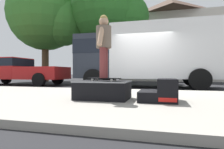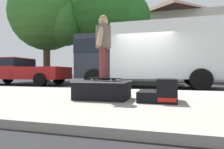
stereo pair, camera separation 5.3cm
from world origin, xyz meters
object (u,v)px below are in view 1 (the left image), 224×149
skate_box (103,89)px  pickup_truck_red (18,70)px  street_tree_main (110,12)px  box_truck (145,53)px  kicker_ramp (161,92)px  skater_kid (104,41)px  skateboard (104,78)px  street_tree_neighbour (49,16)px

skate_box → pickup_truck_red: size_ratio=0.21×
skate_box → pickup_truck_red: bearing=142.4°
skate_box → street_tree_main: 12.06m
box_truck → pickup_truck_red: 7.59m
street_tree_main → kicker_ramp: bearing=-69.1°
skater_kid → box_truck: 5.58m
skate_box → street_tree_main: size_ratio=0.14×
skateboard → skater_kid: bearing=-82.9°
box_truck → pickup_truck_red: (-7.54, -0.06, -0.81)m
skateboard → box_truck: box_truck is taller
skate_box → pickup_truck_red: (-7.09, 5.46, 0.55)m
skate_box → street_tree_neighbour: bearing=128.4°
pickup_truck_red → street_tree_neighbour: (-0.79, 4.47, 4.58)m
skater_kid → street_tree_main: size_ratio=0.17×
kicker_ramp → street_tree_neighbour: size_ratio=0.10×
skater_kid → pickup_truck_red: (-7.12, 5.50, -0.55)m
box_truck → skate_box: bearing=-94.7°
skateboard → street_tree_neighbour: bearing=128.4°
skateboard → skater_kid: 0.85m
skate_box → box_truck: (0.45, 5.52, 1.36)m
skateboard → box_truck: bearing=85.6°
kicker_ramp → skateboard: 1.30m
skater_kid → pickup_truck_red: size_ratio=0.25×
kicker_ramp → pickup_truck_red: (-8.39, 5.46, 0.58)m
street_tree_main → skater_kid: bearing=-75.4°
skate_box → skateboard: size_ratio=1.49×
street_tree_neighbour → skate_box: bearing=-51.6°
skate_box → street_tree_neighbour: 13.68m
skate_box → skater_kid: bearing=-55.0°
kicker_ramp → street_tree_main: (-4.01, 10.51, 5.27)m
box_truck → skateboard: bearing=-94.4°
skateboard → street_tree_neighbour: (-7.91, 9.97, 4.88)m
box_truck → pickup_truck_red: bearing=-179.5°
skateboard → street_tree_main: 11.99m
skate_box → street_tree_main: (-2.71, 10.51, 5.24)m
skate_box → skater_kid: size_ratio=0.84×
skater_kid → street_tree_neighbour: bearing=128.4°
kicker_ramp → skater_kid: size_ratio=0.59×
box_truck → street_tree_main: 7.07m
skate_box → pickup_truck_red: pickup_truck_red is taller
street_tree_main → street_tree_neighbour: bearing=-173.6°
kicker_ramp → skater_kid: (-1.27, -0.04, 1.13)m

